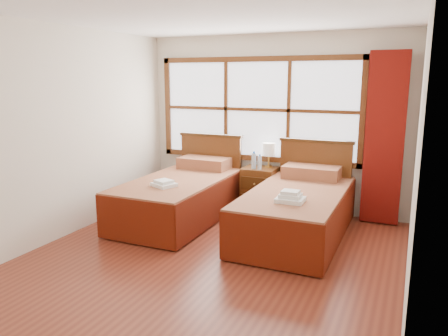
% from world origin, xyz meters
% --- Properties ---
extents(floor, '(4.50, 4.50, 0.00)m').
position_xyz_m(floor, '(0.00, 0.00, 0.00)').
color(floor, maroon).
rests_on(floor, ground).
extents(ceiling, '(4.50, 4.50, 0.00)m').
position_xyz_m(ceiling, '(0.00, 0.00, 2.60)').
color(ceiling, white).
rests_on(ceiling, wall_back).
extents(wall_back, '(4.00, 0.00, 4.00)m').
position_xyz_m(wall_back, '(0.00, 2.25, 1.30)').
color(wall_back, silver).
rests_on(wall_back, floor).
extents(wall_left, '(0.00, 4.50, 4.50)m').
position_xyz_m(wall_left, '(-2.00, 0.00, 1.30)').
color(wall_left, silver).
rests_on(wall_left, floor).
extents(wall_right, '(0.00, 4.50, 4.50)m').
position_xyz_m(wall_right, '(2.00, 0.00, 1.30)').
color(wall_right, silver).
rests_on(wall_right, floor).
extents(window, '(3.16, 0.06, 1.56)m').
position_xyz_m(window, '(-0.25, 2.21, 1.50)').
color(window, white).
rests_on(window, wall_back).
extents(curtain, '(0.50, 0.16, 2.30)m').
position_xyz_m(curtain, '(1.60, 2.11, 1.17)').
color(curtain, maroon).
rests_on(curtain, wall_back).
extents(bed_left, '(1.13, 2.19, 1.10)m').
position_xyz_m(bed_left, '(-0.99, 1.20, 0.34)').
color(bed_left, '#40240D').
rests_on(bed_left, floor).
extents(bed_right, '(1.13, 2.20, 1.11)m').
position_xyz_m(bed_right, '(0.68, 1.20, 0.34)').
color(bed_right, '#40240D').
rests_on(bed_right, floor).
extents(nightstand, '(0.49, 0.48, 0.65)m').
position_xyz_m(nightstand, '(-0.11, 1.99, 0.33)').
color(nightstand, '#592F13').
rests_on(nightstand, floor).
extents(towels_left, '(0.35, 0.34, 0.08)m').
position_xyz_m(towels_left, '(-0.96, 0.67, 0.62)').
color(towels_left, white).
rests_on(towels_left, bed_left).
extents(towels_right, '(0.31, 0.27, 0.13)m').
position_xyz_m(towels_right, '(0.73, 0.63, 0.64)').
color(towels_right, white).
rests_on(towels_right, bed_right).
extents(lamp, '(0.19, 0.19, 0.37)m').
position_xyz_m(lamp, '(-0.01, 2.10, 0.91)').
color(lamp, gold).
rests_on(lamp, nightstand).
extents(bottle_near, '(0.07, 0.07, 0.26)m').
position_xyz_m(bottle_near, '(-0.18, 1.91, 0.77)').
color(bottle_near, '#ABC4DB').
rests_on(bottle_near, nightstand).
extents(bottle_far, '(0.06, 0.06, 0.23)m').
position_xyz_m(bottle_far, '(-0.08, 1.89, 0.76)').
color(bottle_far, '#ABC4DB').
rests_on(bottle_far, nightstand).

